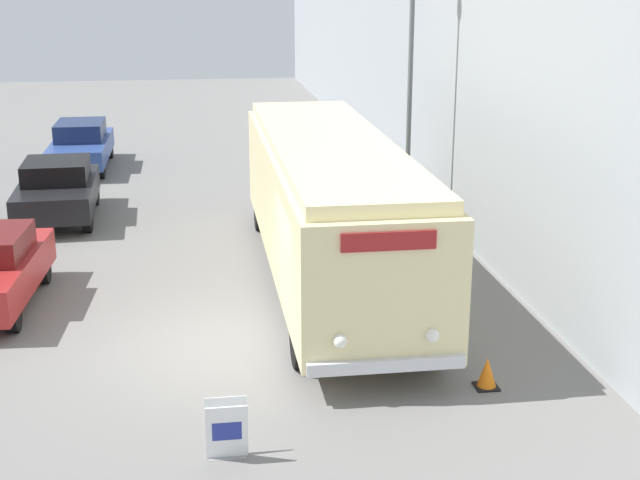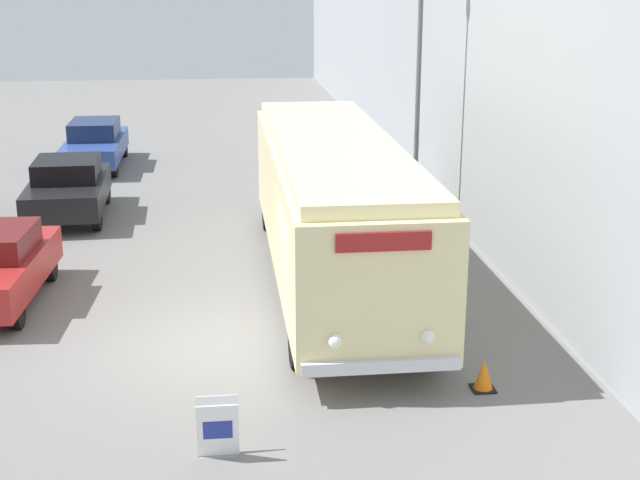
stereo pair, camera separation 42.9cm
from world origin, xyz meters
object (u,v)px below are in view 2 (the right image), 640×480
Objects in this scene: vintage_bus at (334,202)px; sign_board at (218,429)px; parked_car_mid at (68,188)px; parked_car_far at (95,144)px; traffic_cone at (484,375)px; streetlamp at (419,49)px.

vintage_bus is 7.35m from sign_board.
parked_car_mid is 6.33m from parked_car_far.
parked_car_mid is at bearing 125.47° from traffic_cone.
vintage_bus is 8.64m from parked_car_mid.
streetlamp reaches higher than parked_car_mid.
parked_car_far is 19.25m from traffic_cone.
parked_car_far is at bearing 136.03° from streetlamp.
traffic_cone is at bearing -95.46° from streetlamp.
sign_board is at bearing -109.81° from vintage_bus.
parked_car_mid is (-8.80, 2.24, -3.69)m from streetlamp.
sign_board is 13.23m from parked_car_mid.
traffic_cone is at bearing -65.17° from parked_car_far.
sign_board is 0.12× the size of streetlamp.
parked_car_far is (-8.88, 8.57, -3.70)m from streetlamp.
streetlamp reaches higher than sign_board.
traffic_cone is at bearing -56.43° from parked_car_mid.
vintage_bus is 5.20m from streetlamp.
sign_board is 12.25m from streetlamp.
vintage_bus is 2.40× the size of parked_car_far.
traffic_cone is (-0.85, -8.92, -4.24)m from streetlamp.
streetlamp reaches higher than traffic_cone.
traffic_cone is at bearing 20.05° from sign_board.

